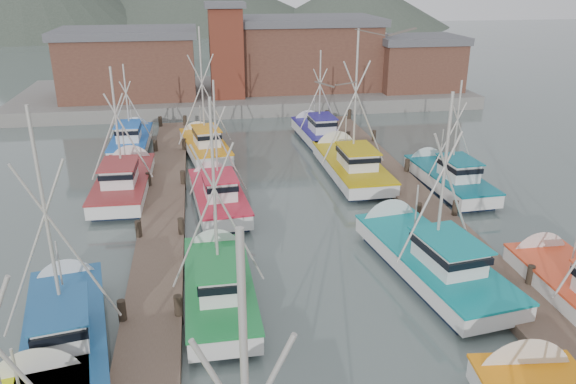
{
  "coord_description": "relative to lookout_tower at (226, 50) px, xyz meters",
  "views": [
    {
      "loc": [
        -4.85,
        -20.02,
        12.15
      ],
      "look_at": [
        -0.94,
        4.07,
        2.6
      ],
      "focal_mm": 35.0,
      "sensor_mm": 36.0,
      "label": 1
    }
  ],
  "objects": [
    {
      "name": "ground",
      "position": [
        2.0,
        -33.0,
        -5.55
      ],
      "size": [
        260.0,
        260.0,
        0.0
      ],
      "primitive_type": "plane",
      "color": "#465451",
      "rests_on": "ground"
    },
    {
      "name": "dock_left",
      "position": [
        -5.0,
        -28.96,
        -5.34
      ],
      "size": [
        2.3,
        46.0,
        1.5
      ],
      "color": "brown",
      "rests_on": "ground"
    },
    {
      "name": "dock_right",
      "position": [
        9.0,
        -28.96,
        -5.34
      ],
      "size": [
        2.3,
        46.0,
        1.5
      ],
      "color": "brown",
      "rests_on": "ground"
    },
    {
      "name": "quay",
      "position": [
        2.0,
        4.0,
        -4.95
      ],
      "size": [
        44.0,
        16.0,
        1.2
      ],
      "primitive_type": "cube",
      "color": "gray",
      "rests_on": "ground"
    },
    {
      "name": "shed_left",
      "position": [
        -9.0,
        2.0,
        -1.21
      ],
      "size": [
        12.72,
        8.48,
        6.2
      ],
      "color": "brown",
      "rests_on": "quay"
    },
    {
      "name": "shed_center",
      "position": [
        8.0,
        4.0,
        -0.86
      ],
      "size": [
        14.84,
        9.54,
        6.9
      ],
      "color": "brown",
      "rests_on": "quay"
    },
    {
      "name": "shed_right",
      "position": [
        19.0,
        1.0,
        -1.71
      ],
      "size": [
        8.48,
        6.36,
        5.2
      ],
      "color": "brown",
      "rests_on": "quay"
    },
    {
      "name": "lookout_tower",
      "position": [
        0.0,
        0.0,
        0.0
      ],
      "size": [
        3.6,
        3.6,
        8.5
      ],
      "color": "maroon",
      "rests_on": "quay"
    },
    {
      "name": "distant_hills",
      "position": [
        -10.76,
        89.59,
        -5.55
      ],
      "size": [
        175.0,
        140.0,
        42.0
      ],
      "color": "#475144",
      "rests_on": "ground"
    },
    {
      "name": "boat_4",
      "position": [
        -2.47,
        -33.42,
        -4.87
      ],
      "size": [
        3.52,
        8.27,
        8.9
      ],
      "rotation": [
        0.0,
        0.0,
        0.01
      ],
      "color": "black",
      "rests_on": "ground"
    },
    {
      "name": "boat_5",
      "position": [
        6.52,
        -32.56,
        -4.87
      ],
      "size": [
        4.36,
        10.11,
        8.88
      ],
      "rotation": [
        0.0,
        0.0,
        0.14
      ],
      "color": "black",
      "rests_on": "ground"
    },
    {
      "name": "boat_6",
      "position": [
        -7.86,
        -35.39,
        -4.87
      ],
      "size": [
        3.98,
        8.76,
        9.28
      ],
      "rotation": [
        0.0,
        0.0,
        0.18
      ],
      "color": "black",
      "rests_on": "ground"
    },
    {
      "name": "boat_8",
      "position": [
        -2.09,
        -23.76,
        -4.87
      ],
      "size": [
        3.22,
        8.38,
        7.75
      ],
      "rotation": [
        0.0,
        0.0,
        0.09
      ],
      "color": "black",
      "rests_on": "ground"
    },
    {
      "name": "boat_9",
      "position": [
        6.52,
        -19.85,
        -4.87
      ],
      "size": [
        4.04,
        9.77,
        10.04
      ],
      "rotation": [
        0.0,
        0.0,
        0.02
      ],
      "color": "black",
      "rests_on": "ground"
    },
    {
      "name": "boat_10",
      "position": [
        -7.4,
        -20.62,
        -4.87
      ],
      "size": [
        3.47,
        9.28,
        8.25
      ],
      "rotation": [
        0.0,
        0.0,
        -0.02
      ],
      "color": "black",
      "rests_on": "ground"
    },
    {
      "name": "boat_11",
      "position": [
        11.64,
        -23.16,
        -4.87
      ],
      "size": [
        3.0,
        8.28,
        7.26
      ],
      "rotation": [
        0.0,
        0.0,
        0.05
      ],
      "color": "black",
      "rests_on": "ground"
    },
    {
      "name": "boat_12",
      "position": [
        -2.61,
        -13.96,
        -4.87
      ],
      "size": [
        3.73,
        8.48,
        9.54
      ],
      "rotation": [
        0.0,
        0.0,
        0.15
      ],
      "color": "black",
      "rests_on": "ground"
    },
    {
      "name": "boat_13",
      "position": [
        6.11,
        -11.79,
        -4.87
      ],
      "size": [
        3.08,
        8.42,
        7.6
      ],
      "rotation": [
        0.0,
        0.0,
        0.05
      ],
      "color": "black",
      "rests_on": "ground"
    },
    {
      "name": "boat_14",
      "position": [
        -7.81,
        -11.83,
        -4.87
      ],
      "size": [
        2.92,
        8.21,
        6.93
      ],
      "rotation": [
        0.0,
        0.0,
        -0.01
      ],
      "color": "black",
      "rests_on": "ground"
    },
    {
      "name": "gull_near",
      "position": [
        1.71,
        -39.65,
        5.25
      ],
      "size": [
        1.55,
        0.63,
        0.24
      ],
      "rotation": [
        0.0,
        0.0,
        0.15
      ],
      "color": "gray",
      "rests_on": "ground"
    },
    {
      "name": "gull_far",
      "position": [
        2.08,
        -33.35,
        2.85
      ],
      "size": [
        1.51,
        0.66,
        0.24
      ],
      "rotation": [
        0.0,
        0.0,
        -0.5
      ],
      "color": "gray",
      "rests_on": "ground"
    }
  ]
}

